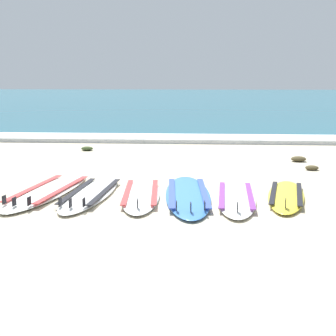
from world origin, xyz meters
The scene contains 12 objects.
ground_plane centered at (0.00, 0.00, 0.00)m, with size 80.00×80.00×0.00m, color #C1B599.
sea centered at (0.00, 35.24, 0.05)m, with size 80.00×60.00×0.10m, color #23667A.
wave_foam_strip centered at (0.00, 5.91, 0.06)m, with size 80.00×1.35×0.11m, color white.
surfboard_0 centered at (-2.07, -0.21, 0.04)m, with size 0.94×2.58×0.18m.
surfboard_1 centered at (-1.41, -0.33, 0.04)m, with size 0.70×2.29×0.18m.
surfboard_2 centered at (-0.69, -0.33, 0.04)m, with size 0.70×2.19×0.18m.
surfboard_3 centered at (-0.03, -0.32, 0.04)m, with size 0.78×2.54×0.18m.
surfboard_4 centered at (0.64, -0.43, 0.04)m, with size 0.65×2.17×0.18m.
surfboard_5 centered at (1.35, -0.28, 0.04)m, with size 0.85×2.03×0.18m.
seaweed_clump_near_shoreline centered at (2.13, 2.76, 0.05)m, with size 0.30×0.24×0.11m, color #4C4228.
seaweed_clump_mid_sand centered at (2.19, 1.85, 0.04)m, with size 0.24×0.20×0.09m, color #4C4228.
seaweed_clump_by_the_boards centered at (-2.49, 3.94, 0.05)m, with size 0.27×0.22×0.10m, color #384723.
Camera 1 is at (0.12, -6.78, 1.64)m, focal length 50.39 mm.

